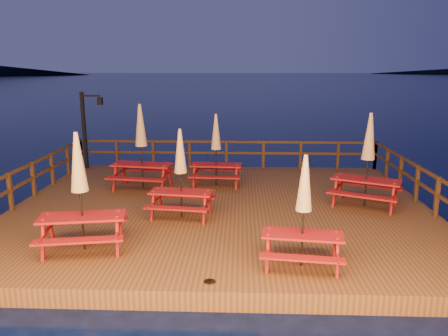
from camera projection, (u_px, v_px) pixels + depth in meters
The scene contains 11 objects.
ground at pixel (221, 218), 12.82m from camera, with size 500.00×500.00×0.00m, color black.
deck at pixel (221, 212), 12.77m from camera, with size 12.00×10.00×0.40m, color #4B3418.
deck_piles at pixel (221, 228), 12.89m from camera, with size 11.44×9.44×1.40m.
railing at pixel (223, 166), 14.28m from camera, with size 11.80×9.75×1.10m.
lamp_post at pixel (88, 123), 16.95m from camera, with size 0.85×0.18×3.00m.
picnic_table_0 at pixel (304, 210), 8.64m from camera, with size 1.76×1.51×2.31m.
picnic_table_1 at pixel (141, 145), 14.17m from camera, with size 2.15×1.86×2.79m.
picnic_table_2 at pixel (181, 172), 11.50m from camera, with size 1.83×1.57×2.39m.
picnic_table_3 at pixel (368, 159), 12.38m from camera, with size 2.37×2.22×2.70m.
picnic_table_4 at pixel (80, 190), 9.39m from camera, with size 2.07×1.81×2.63m.
picnic_table_5 at pixel (216, 149), 14.60m from camera, with size 1.78×1.50×2.44m.
Camera 1 is at (0.56, -12.12, 4.39)m, focal length 35.00 mm.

